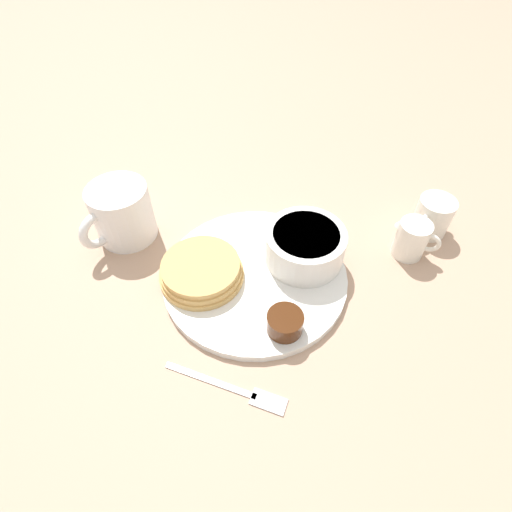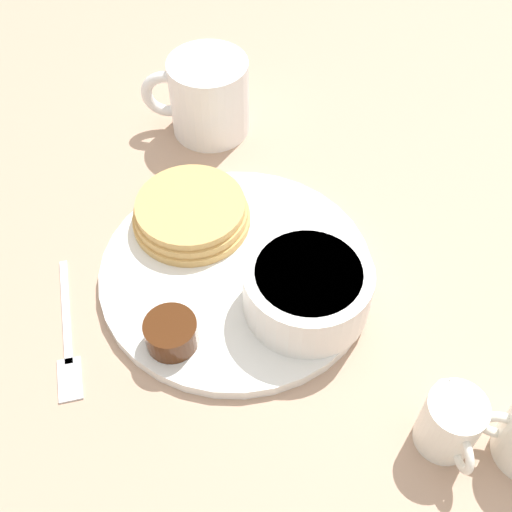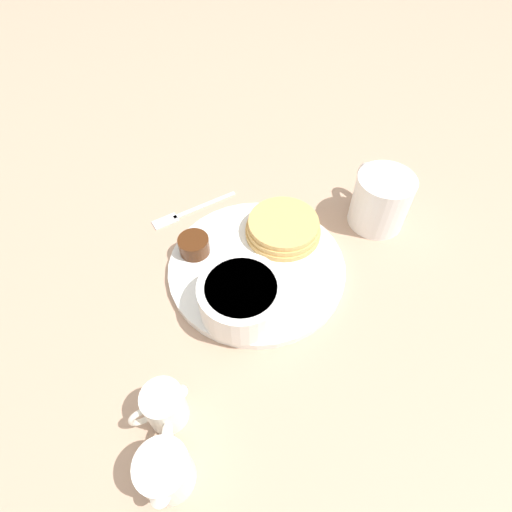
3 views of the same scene
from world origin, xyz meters
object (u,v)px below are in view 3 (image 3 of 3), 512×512
plate (257,267)px  coffee_mug (380,200)px  fork (185,213)px  creamer_pitcher_far (166,471)px  bowl (241,297)px  creamer_pitcher_near (165,406)px

plate → coffee_mug: (0.21, -0.06, 0.04)m
fork → creamer_pitcher_far: bearing=-130.9°
bowl → fork: 0.21m
bowl → creamer_pitcher_near: bearing=-165.7°
bowl → creamer_pitcher_far: bearing=-154.5°
bowl → creamer_pitcher_far: 0.21m
coffee_mug → creamer_pitcher_near: (-0.43, -0.01, -0.01)m
creamer_pitcher_near → fork: creamer_pitcher_near is taller
plate → creamer_pitcher_far: size_ratio=3.95×
creamer_pitcher_far → fork: size_ratio=0.44×
coffee_mug → creamer_pitcher_far: bearing=-172.0°
plate → fork: (-0.00, 0.16, -0.00)m
bowl → coffee_mug: bearing=-5.4°
bowl → creamer_pitcher_near: size_ratio=1.67×
plate → coffee_mug: 0.22m
creamer_pitcher_far → bowl: bearing=25.5°
bowl → creamer_pitcher_far: (-0.19, -0.09, -0.01)m
creamer_pitcher_near → creamer_pitcher_far: bearing=-125.6°
bowl → coffee_mug: coffee_mug is taller
fork → bowl: bearing=-107.4°
creamer_pitcher_far → fork: (0.25, 0.29, -0.03)m
coffee_mug → fork: 0.31m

